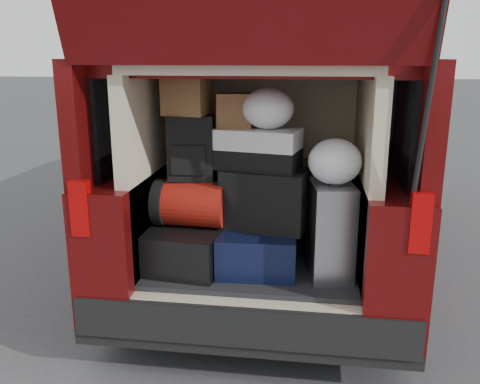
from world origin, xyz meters
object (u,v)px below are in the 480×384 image
object	(u,v)px
black_hardshell	(191,244)
silver_roller	(330,230)
twotone_duffel	(254,148)
red_duffel	(191,203)
backpack	(191,148)
navy_hardshell	(258,246)
black_soft_case	(265,199)

from	to	relation	value
black_hardshell	silver_roller	world-z (taller)	silver_roller
twotone_duffel	black_hardshell	bearing A→B (deg)	-157.43
silver_roller	red_duffel	bearing A→B (deg)	167.68
silver_roller	backpack	bearing A→B (deg)	164.57
black_hardshell	twotone_duffel	world-z (taller)	twotone_duffel
black_hardshell	red_duffel	distance (m)	0.26
navy_hardshell	black_soft_case	world-z (taller)	black_soft_case
navy_hardshell	silver_roller	xyz separation A→B (m)	(0.43, -0.07, 0.15)
silver_roller	twotone_duffel	bearing A→B (deg)	155.51
black_hardshell	silver_roller	bearing A→B (deg)	3.25
black_soft_case	red_duffel	bearing A→B (deg)	-165.06
silver_roller	red_duffel	world-z (taller)	silver_roller
silver_roller	red_duffel	size ratio (longest dim) A/B	1.30
black_soft_case	backpack	world-z (taller)	backpack
navy_hardshell	backpack	distance (m)	0.72
navy_hardshell	red_duffel	xyz separation A→B (m)	(-0.41, -0.02, 0.26)
black_hardshell	navy_hardshell	xyz separation A→B (m)	(0.42, 0.02, -0.00)
navy_hardshell	backpack	size ratio (longest dim) A/B	1.44
navy_hardshell	black_soft_case	distance (m)	0.30
red_duffel	twotone_duffel	world-z (taller)	twotone_duffel
red_duffel	twotone_duffel	size ratio (longest dim) A/B	0.80
silver_roller	twotone_duffel	distance (m)	0.65
backpack	black_soft_case	bearing A→B (deg)	-6.40
navy_hardshell	twotone_duffel	world-z (taller)	twotone_duffel
silver_roller	navy_hardshell	bearing A→B (deg)	161.93
silver_roller	red_duffel	distance (m)	0.84
silver_roller	black_soft_case	world-z (taller)	black_soft_case
backpack	twotone_duffel	world-z (taller)	backpack
red_duffel	black_soft_case	xyz separation A→B (m)	(0.45, 0.04, 0.04)
silver_roller	backpack	size ratio (longest dim) A/B	1.43
backpack	silver_roller	bearing A→B (deg)	-12.47
navy_hardshell	backpack	world-z (taller)	backpack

